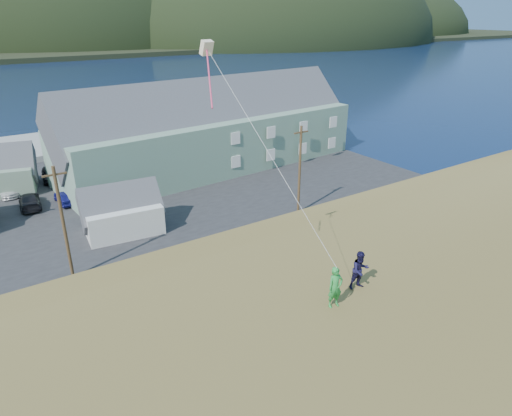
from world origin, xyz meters
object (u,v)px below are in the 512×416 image
(kite_flyer_green, at_px, (335,287))
(kite_flyer_navy, at_px, (360,270))
(shed_white, at_px, (122,211))
(lodge, at_px, (213,127))

(kite_flyer_green, relative_size, kite_flyer_navy, 1.02)
(shed_white, xyz_separation_m, kite_flyer_green, (0.62, -26.00, 5.97))
(lodge, bearing_deg, kite_flyer_green, -116.10)
(kite_flyer_green, height_order, kite_flyer_navy, kite_flyer_green)
(lodge, xyz_separation_m, shed_white, (-15.78, -11.94, -2.99))
(kite_flyer_navy, bearing_deg, lodge, 80.88)
(lodge, relative_size, kite_flyer_green, 21.75)
(lodge, distance_m, shed_white, 20.01)
(lodge, distance_m, kite_flyer_green, 40.96)
(shed_white, relative_size, kite_flyer_green, 4.11)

